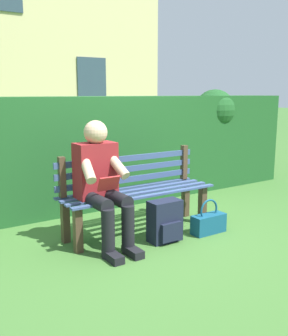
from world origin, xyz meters
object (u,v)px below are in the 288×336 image
at_px(backpack, 165,221).
at_px(handbag, 209,223).
at_px(park_bench, 135,190).
at_px(person_seated, 102,181).

bearing_deg(backpack, handbag, 172.27).
bearing_deg(park_bench, person_seated, 19.47).
height_order(park_bench, backpack, park_bench).
xyz_separation_m(person_seated, handbag, (-1.05, 0.32, -0.51)).
distance_m(person_seated, backpack, 0.73).
xyz_separation_m(person_seated, backpack, (-0.54, 0.25, -0.42)).
height_order(person_seated, backpack, person_seated).
bearing_deg(backpack, park_bench, -79.98).
xyz_separation_m(park_bench, person_seated, (0.47, 0.17, 0.19)).
distance_m(park_bench, person_seated, 0.53).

